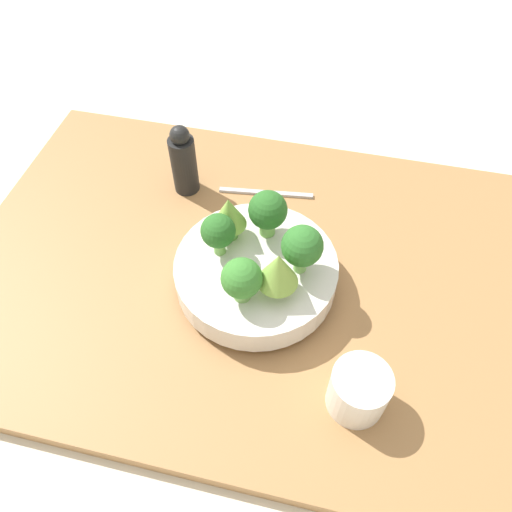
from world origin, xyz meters
TOP-DOWN VIEW (x-y plane):
  - ground_plane at (0.00, 0.00)m, footprint 6.00×6.00m
  - table at (0.00, 0.00)m, footprint 1.13×0.72m
  - bowl at (0.02, 0.03)m, footprint 0.28×0.28m
  - broccoli_floret_back at (0.03, 0.10)m, footprint 0.06×0.06m
  - romanesco_piece_far at (-0.02, 0.08)m, footprint 0.06×0.06m
  - broccoli_floret_left at (-0.05, 0.03)m, footprint 0.07×0.07m
  - broccoli_floret_front at (0.02, -0.04)m, footprint 0.07×0.07m
  - romanesco_piece_near at (0.08, -0.02)m, footprint 0.06×0.06m
  - broccoli_floret_right at (0.09, 0.02)m, footprint 0.06×0.06m
  - cup at (-0.17, 0.21)m, footprint 0.09×0.09m
  - pepper_mill at (0.22, -0.17)m, footprint 0.05×0.05m
  - fork at (0.05, -0.19)m, footprint 0.19×0.03m

SIDE VIEW (x-z plane):
  - ground_plane at x=0.00m, z-range 0.00..0.00m
  - table at x=0.00m, z-range 0.00..0.03m
  - fork at x=0.05m, z-range 0.03..0.04m
  - bowl at x=0.02m, z-range 0.04..0.10m
  - cup at x=-0.17m, z-range 0.03..0.11m
  - pepper_mill at x=0.22m, z-range 0.03..0.18m
  - broccoli_floret_back at x=0.03m, z-range 0.10..0.18m
  - broccoli_floret_right at x=0.09m, z-range 0.11..0.19m
  - broccoli_floret_front at x=0.02m, z-range 0.11..0.20m
  - romanesco_piece_near at x=0.08m, z-range 0.11..0.20m
  - broccoli_floret_left at x=-0.05m, z-range 0.11..0.20m
  - romanesco_piece_far at x=-0.02m, z-range 0.11..0.20m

